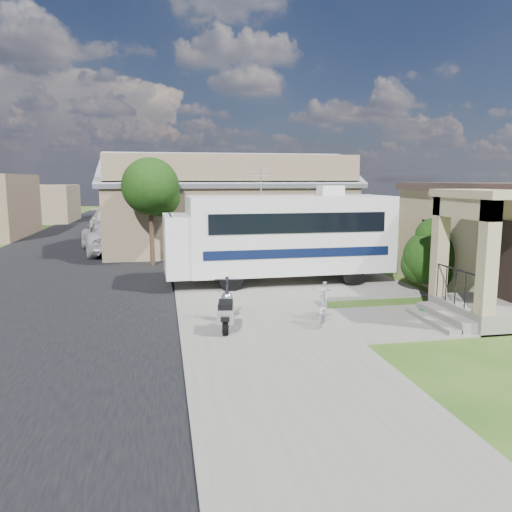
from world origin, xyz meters
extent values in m
plane|color=#234512|center=(0.00, 0.00, 0.00)|extent=(120.00, 120.00, 0.00)
cube|color=black|center=(-7.50, 10.00, 0.01)|extent=(9.00, 80.00, 0.02)
cube|color=#67645C|center=(-1.00, 10.00, 0.03)|extent=(4.00, 80.00, 0.06)
cube|color=#67645C|center=(1.50, 4.50, 0.03)|extent=(7.00, 6.00, 0.05)
cube|color=#67645C|center=(3.00, -1.00, 0.03)|extent=(4.00, 3.00, 0.05)
cube|color=black|center=(5.48, 2.70, 1.70)|extent=(0.04, 1.10, 1.20)
cube|color=black|center=(5.48, -1.30, 1.55)|extent=(0.04, 0.95, 2.10)
cube|color=#67645C|center=(4.70, -1.30, 0.25)|extent=(1.60, 2.40, 0.50)
cube|color=#67645C|center=(3.70, -1.30, 0.16)|extent=(0.40, 2.16, 0.32)
cube|color=#67645C|center=(3.35, -1.30, 0.08)|extent=(0.35, 2.16, 0.16)
cube|color=#988460|center=(4.08, -0.28, 1.85)|extent=(0.35, 0.35, 2.70)
cube|color=#988460|center=(4.08, -2.33, 1.85)|extent=(0.35, 0.35, 2.70)
cube|color=#988460|center=(4.08, -1.30, 2.95)|extent=(0.35, 2.40, 0.50)
cube|color=#988460|center=(4.90, -1.30, 3.30)|extent=(2.10, 2.70, 0.20)
cylinder|color=black|center=(3.95, -1.30, 1.40)|extent=(0.04, 1.70, 0.04)
cube|color=brown|center=(0.00, 14.00, 1.80)|extent=(12.00, 8.00, 3.60)
cube|color=slate|center=(0.00, 12.00, 4.15)|extent=(12.50, 4.40, 1.78)
cube|color=slate|center=(0.00, 16.00, 4.15)|extent=(12.50, 4.40, 1.78)
cube|color=slate|center=(0.00, 14.00, 4.85)|extent=(12.50, 0.50, 0.22)
cube|color=brown|center=(0.00, 10.10, 4.15)|extent=(11.76, 0.20, 1.30)
cube|color=brown|center=(-15.00, 34.00, 1.60)|extent=(8.00, 7.00, 3.20)
cylinder|color=#2E2114|center=(-3.80, 9.00, 1.57)|extent=(0.20, 0.20, 3.15)
sphere|color=black|center=(-3.80, 9.00, 3.38)|extent=(2.40, 2.40, 2.40)
sphere|color=black|center=(-3.40, 9.20, 2.93)|extent=(1.68, 1.68, 1.68)
cylinder|color=#2E2114|center=(-3.80, 19.00, 1.65)|extent=(0.20, 0.20, 3.29)
sphere|color=black|center=(-3.80, 19.00, 3.53)|extent=(2.40, 2.40, 2.40)
sphere|color=black|center=(-3.40, 19.20, 3.06)|extent=(1.68, 1.68, 1.68)
cylinder|color=#2E2114|center=(-3.80, 28.00, 1.50)|extent=(0.20, 0.20, 3.01)
sphere|color=black|center=(-3.80, 28.00, 3.22)|extent=(2.40, 2.40, 2.40)
sphere|color=black|center=(-3.40, 28.20, 2.79)|extent=(1.68, 1.68, 1.68)
cube|color=silver|center=(1.05, 4.48, 1.77)|extent=(7.15, 2.72, 2.63)
cube|color=silver|center=(-2.89, 4.38, 1.47)|extent=(0.87, 2.42, 2.02)
cube|color=black|center=(-3.07, 4.37, 2.02)|extent=(0.12, 2.15, 0.91)
cube|color=black|center=(1.09, 3.20, 2.24)|extent=(6.02, 0.19, 0.66)
cube|color=black|center=(1.02, 5.76, 2.24)|extent=(6.02, 0.19, 0.66)
cube|color=black|center=(1.09, 3.20, 1.24)|extent=(6.37, 0.19, 0.30)
cube|color=black|center=(1.02, 5.76, 1.24)|extent=(6.37, 0.19, 0.30)
cube|color=silver|center=(2.57, 4.52, 3.27)|extent=(0.83, 0.73, 0.35)
cylinder|color=#B7B6BE|center=(0.04, 4.45, 3.59)|extent=(0.04, 0.04, 1.01)
cylinder|color=black|center=(-1.18, 3.31, 0.46)|extent=(0.82, 0.30, 0.81)
cylinder|color=black|center=(-1.24, 5.53, 0.46)|extent=(0.82, 0.30, 0.81)
cylinder|color=black|center=(3.07, 3.42, 0.46)|extent=(0.82, 0.30, 0.81)
cylinder|color=black|center=(3.01, 5.65, 0.46)|extent=(0.82, 0.30, 0.81)
cylinder|color=#2E2114|center=(5.20, 2.07, 0.36)|extent=(0.14, 0.14, 0.72)
sphere|color=black|center=(5.20, 2.07, 1.17)|extent=(1.80, 1.80, 1.80)
sphere|color=black|center=(5.56, 2.34, 1.53)|extent=(1.44, 1.44, 1.44)
sphere|color=black|center=(4.93, 2.25, 0.90)|extent=(1.26, 1.26, 1.26)
sphere|color=black|center=(5.38, 1.80, 0.81)|extent=(1.08, 1.08, 1.08)
sphere|color=black|center=(5.20, 2.07, 1.89)|extent=(1.08, 1.08, 1.08)
cylinder|color=black|center=(-1.95, -1.39, 0.30)|extent=(0.21, 0.50, 0.49)
cylinder|color=black|center=(-1.76, -0.19, 0.30)|extent=(0.21, 0.50, 0.49)
cube|color=#B7B6BE|center=(-1.86, -0.85, 0.37)|extent=(0.42, 0.65, 0.09)
cube|color=#B7B6BE|center=(-1.93, -1.28, 0.52)|extent=(0.47, 0.66, 0.33)
cube|color=black|center=(-1.92, -1.23, 0.75)|extent=(0.43, 0.71, 0.13)
cube|color=black|center=(-1.98, -1.56, 0.50)|extent=(0.23, 0.25, 0.11)
cylinder|color=black|center=(-1.77, -0.27, 0.75)|extent=(0.15, 0.38, 0.92)
sphere|color=#B7B6BE|center=(-1.76, -0.19, 0.67)|extent=(0.31, 0.31, 0.31)
sphere|color=black|center=(-1.74, -0.11, 0.67)|extent=(0.13, 0.13, 0.13)
cylinder|color=black|center=(-1.78, -0.36, 1.17)|extent=(0.61, 0.14, 0.04)
cube|color=black|center=(-1.76, -0.19, 0.44)|extent=(0.20, 0.33, 0.07)
imported|color=#B7B6BE|center=(0.63, -0.77, 0.49)|extent=(1.08, 1.70, 0.99)
imported|color=silver|center=(-5.92, 13.54, 0.81)|extent=(3.81, 6.23, 1.61)
imported|color=silver|center=(-6.50, 20.31, 0.91)|extent=(3.74, 6.65, 1.82)
cylinder|color=#136216|center=(3.60, -0.52, 0.08)|extent=(0.34, 0.34, 0.15)
camera|label=1|loc=(-3.31, -12.55, 3.65)|focal=35.00mm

